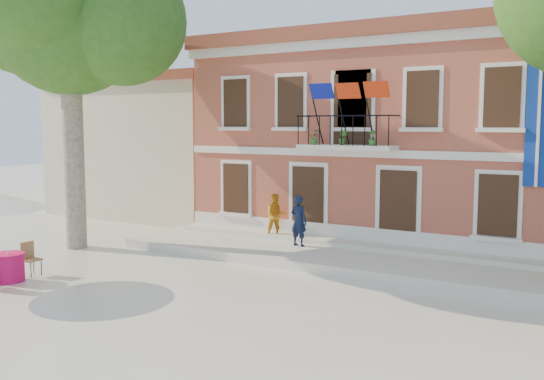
{
  "coord_description": "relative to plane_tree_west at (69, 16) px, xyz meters",
  "views": [
    {
      "loc": [
        10.03,
        -12.25,
        4.23
      ],
      "look_at": [
        0.45,
        3.5,
        2.23
      ],
      "focal_mm": 40.0,
      "sensor_mm": 36.0,
      "label": 1
    }
  ],
  "objects": [
    {
      "name": "ground",
      "position": [
        6.4,
        -1.81,
        -7.8
      ],
      "size": [
        90.0,
        90.0,
        0.0
      ],
      "primitive_type": "plane",
      "color": "beige",
      "rests_on": "ground"
    },
    {
      "name": "main_building",
      "position": [
        8.4,
        8.18,
        -4.02
      ],
      "size": [
        13.5,
        9.59,
        7.5
      ],
      "color": "#B54B41",
      "rests_on": "ground"
    },
    {
      "name": "neighbor_west",
      "position": [
        -3.1,
        9.19,
        -4.58
      ],
      "size": [
        9.4,
        9.4,
        6.4
      ],
      "color": "beige",
      "rests_on": "ground"
    },
    {
      "name": "terrace",
      "position": [
        8.4,
        2.59,
        -7.65
      ],
      "size": [
        14.0,
        3.4,
        0.3
      ],
      "primitive_type": "cube",
      "color": "silver",
      "rests_on": "ground"
    },
    {
      "name": "plane_tree_west",
      "position": [
        0.0,
        0.0,
        0.0
      ],
      "size": [
        5.39,
        5.39,
        10.59
      ],
      "color": "#A59E84",
      "rests_on": "ground"
    },
    {
      "name": "pedestrian_navy",
      "position": [
        7.11,
        2.95,
        -6.67
      ],
      "size": [
        0.65,
        0.47,
        1.65
      ],
      "primitive_type": "imported",
      "rotation": [
        0.0,
        0.0,
        3.0
      ],
      "color": "#0F1934",
      "rests_on": "terrace"
    },
    {
      "name": "pedestrian_orange",
      "position": [
        5.78,
        3.73,
        -6.73
      ],
      "size": [
        0.95,
        0.93,
        1.54
      ],
      "primitive_type": "imported",
      "rotation": [
        0.0,
        0.0,
        0.7
      ],
      "color": "orange",
      "rests_on": "terrace"
    },
    {
      "name": "cafe_table_1",
      "position": [
        2.0,
        -4.07,
        -7.38
      ],
      "size": [
        0.9,
        1.93,
        0.95
      ],
      "color": "#CA134F",
      "rests_on": "ground"
    }
  ]
}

